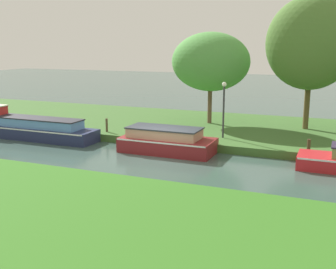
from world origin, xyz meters
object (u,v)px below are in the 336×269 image
Objects in this scene: willow_tree_left at (210,62)px; willow_tree_centre at (310,43)px; navy_cruiser at (27,128)px; mooring_post_near at (107,125)px; mooring_post_far at (309,144)px; lamp_post at (224,103)px; maroon_barge at (167,141)px.

willow_tree_left is 5.83m from willow_tree_centre.
mooring_post_near is (4.34, 1.53, 0.20)m from navy_cruiser.
mooring_post_near reaches higher than mooring_post_far.
lamp_post is at bearing 167.16° from mooring_post_far.
mooring_post_far is (0.57, -4.73, -4.63)m from willow_tree_centre.
navy_cruiser is at bearing -144.62° from willow_tree_left.
mooring_post_far is at bearing -12.84° from lamp_post.
mooring_post_near is at bearing -155.31° from willow_tree_centre.
mooring_post_near is (-4.30, 1.53, 0.22)m from maroon_barge.
maroon_barge is at bearing -166.88° from mooring_post_far.
lamp_post is (10.80, 2.53, 1.66)m from navy_cruiser.
willow_tree_centre reaches higher than willow_tree_left.
mooring_post_near is 10.85m from mooring_post_far.
lamp_post is 5.79× the size of mooring_post_far.
willow_tree_left is at bearing 46.43° from mooring_post_near.
willow_tree_centre is (14.61, 6.25, 4.70)m from navy_cruiser.
lamp_post reaches higher than mooring_post_near.
mooring_post_near is at bearing -133.57° from willow_tree_left.
navy_cruiser is 11.25× the size of mooring_post_near.
willow_tree_left is at bearing 116.71° from lamp_post.
maroon_barge is 0.83× the size of willow_tree_left.
mooring_post_far is at bearing 13.12° from maroon_barge.
lamp_post is 4.77m from mooring_post_far.
willow_tree_centre is at bearing 23.16° from navy_cruiser.
lamp_post is 3.86× the size of mooring_post_near.
willow_tree_centre is 14.75× the size of mooring_post_far.
lamp_post is at bearing -135.71° from willow_tree_centre.
navy_cruiser reaches higher than mooring_post_near.
maroon_barge is 7.29m from willow_tree_left.
willow_tree_left is 7.35× the size of mooring_post_near.
willow_tree_centre is 6.14m from lamp_post.
navy_cruiser is at bearing -174.26° from mooring_post_far.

